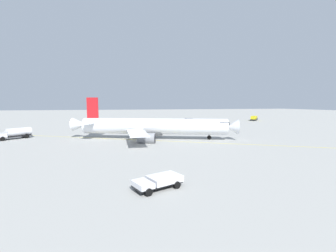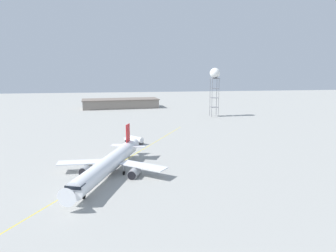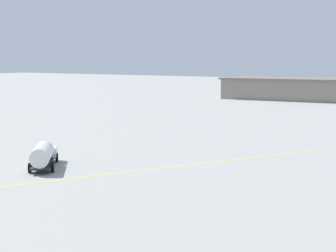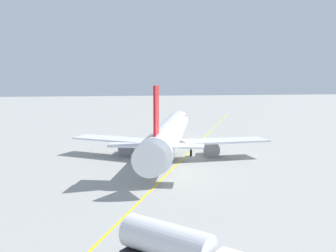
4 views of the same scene
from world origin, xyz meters
name	(u,v)px [view 1 (image 1 of 4)]	position (x,y,z in m)	size (l,w,h in m)	color
ground_plane	(142,140)	(0.00, 0.00, 0.00)	(600.00, 600.00, 0.00)	#9E9E99
airliner_main	(152,127)	(2.27, -3.03, 3.14)	(29.32, 43.34, 11.20)	white
fuel_tanker_truck	(15,133)	(10.74, 32.59, 1.57)	(7.27, 7.89, 2.87)	#232326
pushback_tug_truck	(159,181)	(-33.24, 2.51, 0.81)	(4.35, 5.98, 1.30)	#232326
baggage_truck_truck	(189,119)	(63.14, -34.33, 0.72)	(3.19, 4.74, 1.22)	#232326
fire_tender_truck	(254,118)	(54.12, -69.79, 1.53)	(9.36, 8.51, 2.50)	#232326
taxiway_centreline	(177,141)	(-3.62, -8.10, 0.00)	(76.70, 143.52, 0.01)	yellow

